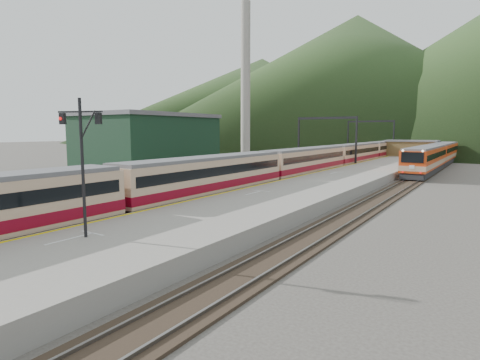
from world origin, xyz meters
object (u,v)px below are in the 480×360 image
Objects in this scene: second_train at (436,156)px; main_train at (307,163)px; worker at (19,214)px; signal_mast at (82,153)px.

main_train is at bearing -116.42° from second_train.
main_train is 33.09m from worker.
signal_mast is (-7.37, -57.56, 2.81)m from second_train.
worker is (-16.15, -55.88, -1.26)m from second_train.
second_train is 58.18m from worker.
second_train reaches higher than worker.
main_train is at bearing 96.85° from signal_mast.
signal_mast reaches higher than second_train.
main_train is 34.78m from signal_mast.
signal_mast is at bearing -169.87° from worker.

